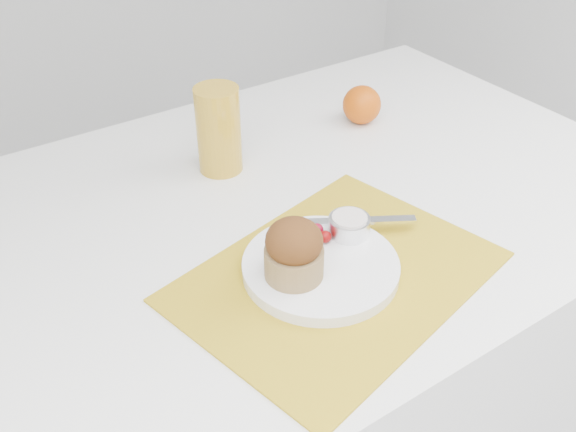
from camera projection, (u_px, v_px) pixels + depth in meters
table at (295, 356)px, 1.25m from camera, size 1.20×0.80×0.75m
placemat at (337, 276)px, 0.88m from camera, size 0.48×0.39×0.00m
plate at (321, 267)px, 0.88m from camera, size 0.24×0.24×0.02m
ramekin at (349, 226)px, 0.92m from camera, size 0.08×0.08×0.03m
cream at (350, 218)px, 0.91m from camera, size 0.06×0.06×0.01m
raspberry_near at (317, 229)px, 0.92m from camera, size 0.02×0.02×0.02m
raspberry_far at (325, 237)px, 0.90m from camera, size 0.02×0.02×0.02m
butter_knife at (353, 221)px, 0.94m from camera, size 0.17×0.11×0.00m
orange at (362, 105)px, 1.22m from camera, size 0.07×0.07×0.07m
juice_glass at (219, 130)px, 1.06m from camera, size 0.08×0.08×0.15m
muffin at (294, 250)px, 0.83m from camera, size 0.10×0.10×0.09m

